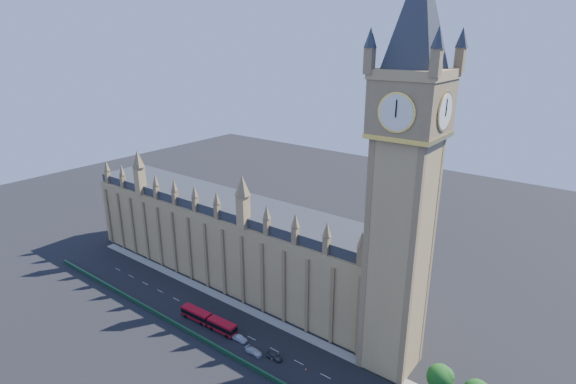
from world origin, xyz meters
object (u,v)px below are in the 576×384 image
Objects in this scene: car_white at (254,352)px; red_bus at (208,320)px; car_silver at (239,338)px; car_grey at (274,356)px.

red_bus is at bearing 85.80° from car_white.
red_bus reaches higher than car_silver.
car_white is at bearing 107.82° from car_grey.
car_white is (-5.35, -1.77, -0.05)m from car_grey.
red_bus is 23.92m from car_grey.
car_grey is 12.09m from car_silver.
car_grey reaches higher than car_silver.
car_silver is (11.81, 0.33, -1.03)m from red_bus.
red_bus is at bearing 90.39° from car_grey.
red_bus reaches higher than car_white.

